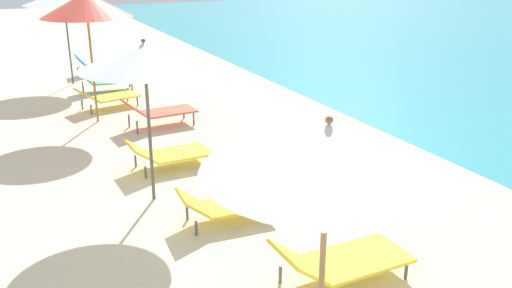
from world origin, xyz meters
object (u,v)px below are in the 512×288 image
at_px(lounger_second_shoreside, 340,260).
at_px(lounger_fourth_inland, 159,111).
at_px(umbrella_second, 328,148).
at_px(lounger_farthest_shoreside, 98,65).
at_px(lounger_third_shoreside, 169,153).
at_px(umbrella_fourth, 86,5).
at_px(beach_ball, 111,60).
at_px(lounger_farthest_inland, 105,80).
at_px(umbrella_third, 144,56).
at_px(lounger_third_inland, 225,204).
at_px(lounger_fourth_shoreside, 107,96).

distance_m(lounger_second_shoreside, lounger_fourth_inland, 6.49).
distance_m(umbrella_second, lounger_farthest_shoreside, 13.68).
relative_size(umbrella_second, lounger_third_shoreside, 1.72).
distance_m(umbrella_fourth, beach_ball, 6.90).
bearing_deg(lounger_farthest_inland, lounger_second_shoreside, -79.59).
relative_size(lounger_farthest_shoreside, beach_ball, 5.15).
xyz_separation_m(umbrella_second, beach_ball, (1.23, 14.92, -2.02)).
bearing_deg(umbrella_third, lounger_farthest_shoreside, 84.73).
distance_m(umbrella_second, umbrella_third, 4.22).
bearing_deg(umbrella_third, lounger_third_shoreside, 62.81).
relative_size(umbrella_third, beach_ball, 8.88).
bearing_deg(lounger_third_shoreside, lounger_fourth_inland, 75.77).
height_order(umbrella_fourth, beach_ball, umbrella_fourth).
distance_m(lounger_third_shoreside, lounger_third_inland, 2.24).
xyz_separation_m(lounger_second_shoreside, lounger_fourth_shoreside, (-0.92, 8.40, 0.00)).
height_order(lounger_third_inland, beach_ball, lounger_third_inland).
bearing_deg(lounger_farthest_shoreside, lounger_third_shoreside, -88.75).
xyz_separation_m(lounger_farthest_inland, beach_ball, (0.86, 3.63, -0.18)).
bearing_deg(lounger_third_inland, lounger_farthest_inland, 94.36).
bearing_deg(lounger_second_shoreside, umbrella_second, -131.53).
bearing_deg(umbrella_third, lounger_farthest_inland, 84.84).
height_order(lounger_second_shoreside, lounger_farthest_inland, lounger_farthest_inland).
xyz_separation_m(lounger_third_inland, lounger_farthest_shoreside, (0.17, 10.44, 0.04)).
bearing_deg(beach_ball, lounger_second_shoreside, -90.86).
distance_m(lounger_fourth_inland, beach_ball, 7.26).
bearing_deg(umbrella_fourth, lounger_third_shoreside, -79.25).
relative_size(lounger_third_shoreside, lounger_farthest_inland, 0.93).
bearing_deg(lounger_third_inland, lounger_second_shoreside, -68.65).
height_order(umbrella_second, lounger_second_shoreside, umbrella_second).
distance_m(umbrella_third, beach_ball, 11.00).
distance_m(lounger_second_shoreside, lounger_fourth_shoreside, 8.45).
bearing_deg(lounger_third_shoreside, umbrella_third, -119.48).
bearing_deg(umbrella_third, lounger_second_shoreside, -66.86).
distance_m(umbrella_second, umbrella_fourth, 8.63).
distance_m(lounger_second_shoreside, lounger_farthest_inland, 10.12).
xyz_separation_m(umbrella_fourth, lounger_farthest_inland, (0.68, 2.68, -2.17)).
distance_m(umbrella_fourth, lounger_fourth_shoreside, 2.44).
distance_m(lounger_farthest_inland, beach_ball, 3.73).
relative_size(umbrella_third, lounger_third_shoreside, 1.72).
xyz_separation_m(lounger_second_shoreside, beach_ball, (0.20, 13.73, -0.15)).
bearing_deg(umbrella_second, beach_ball, 85.30).
relative_size(lounger_third_shoreside, lounger_fourth_inland, 0.91).
xyz_separation_m(lounger_second_shoreside, lounger_third_shoreside, (-0.71, 4.15, -0.02)).
distance_m(umbrella_second, lounger_second_shoreside, 2.44).
bearing_deg(umbrella_fourth, lounger_third_inland, -82.38).
xyz_separation_m(lounger_third_inland, lounger_fourth_shoreside, (-0.32, 6.49, 0.03)).
bearing_deg(beach_ball, lounger_third_shoreside, -95.47).
relative_size(lounger_second_shoreside, lounger_farthest_inland, 1.05).
relative_size(lounger_second_shoreside, lounger_third_inland, 1.19).
xyz_separation_m(umbrella_fourth, lounger_farthest_shoreside, (0.90, 4.92, -2.19)).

